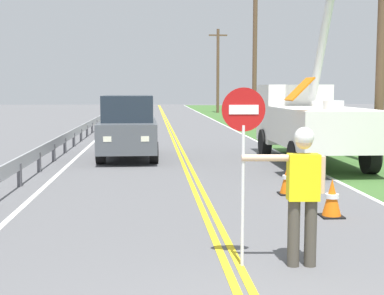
{
  "coord_description": "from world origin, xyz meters",
  "views": [
    {
      "loc": [
        -1.04,
        -3.87,
        2.31
      ],
      "look_at": [
        -0.28,
        6.46,
        1.2
      ],
      "focal_mm": 51.16,
      "sensor_mm": 36.0,
      "label": 1
    }
  ],
  "objects": [
    {
      "name": "centerline_yellow_left",
      "position": [
        -0.09,
        20.0,
        0.01
      ],
      "size": [
        0.11,
        110.0,
        0.01
      ],
      "primitive_type": "cube",
      "color": "yellow",
      "rests_on": "ground"
    },
    {
      "name": "stop_sign_paddle",
      "position": [
        0.12,
        3.01,
        1.71
      ],
      "size": [
        0.56,
        0.04,
        2.33
      ],
      "color": "silver",
      "rests_on": "ground"
    },
    {
      "name": "flagger_worker",
      "position": [
        0.89,
        2.96,
        1.05
      ],
      "size": [
        1.09,
        0.27,
        1.83
      ],
      "color": "#474238",
      "rests_on": "ground"
    },
    {
      "name": "oncoming_suv_nearest",
      "position": [
        -1.83,
        14.51,
        1.06
      ],
      "size": [
        1.96,
        4.63,
        2.1
      ],
      "color": "#4C5156",
      "rests_on": "ground"
    },
    {
      "name": "centerline_yellow_right",
      "position": [
        0.09,
        20.0,
        0.01
      ],
      "size": [
        0.11,
        110.0,
        0.01
      ],
      "primitive_type": "cube",
      "color": "yellow",
      "rests_on": "ground"
    },
    {
      "name": "guardrail_left_shoulder",
      "position": [
        -4.2,
        14.96,
        0.52
      ],
      "size": [
        0.1,
        32.0,
        0.71
      ],
      "color": "#9EA0A3",
      "rests_on": "ground"
    },
    {
      "name": "edge_line_right",
      "position": [
        3.6,
        20.0,
        0.01
      ],
      "size": [
        0.12,
        110.0,
        0.01
      ],
      "primitive_type": "cube",
      "color": "silver",
      "rests_on": "ground"
    },
    {
      "name": "traffic_cone_lead",
      "position": [
        2.2,
        5.64,
        0.34
      ],
      "size": [
        0.4,
        0.4,
        0.7
      ],
      "color": "orange",
      "rests_on": "ground"
    },
    {
      "name": "utility_pole_near",
      "position": [
        5.85,
        12.28,
        4.62
      ],
      "size": [
        1.8,
        0.28,
        8.87
      ],
      "color": "brown",
      "rests_on": "ground"
    },
    {
      "name": "traffic_cone_mid",
      "position": [
        1.93,
        7.81,
        0.34
      ],
      "size": [
        0.4,
        0.4,
        0.7
      ],
      "color": "orange",
      "rests_on": "ground"
    },
    {
      "name": "utility_pole_mid",
      "position": [
        5.43,
        30.43,
        4.63
      ],
      "size": [
        1.8,
        0.28,
        8.89
      ],
      "color": "brown",
      "rests_on": "ground"
    },
    {
      "name": "utility_pole_far",
      "position": [
        5.44,
        49.75,
        4.25
      ],
      "size": [
        1.8,
        0.28,
        8.13
      ],
      "color": "brown",
      "rests_on": "ground"
    },
    {
      "name": "edge_line_left",
      "position": [
        -3.6,
        20.0,
        0.01
      ],
      "size": [
        0.12,
        110.0,
        0.01
      ],
      "primitive_type": "cube",
      "color": "silver",
      "rests_on": "ground"
    },
    {
      "name": "utility_bucket_truck",
      "position": [
        3.9,
        13.09,
        1.43
      ],
      "size": [
        2.71,
        6.83,
        6.07
      ],
      "color": "white",
      "rests_on": "ground"
    }
  ]
}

